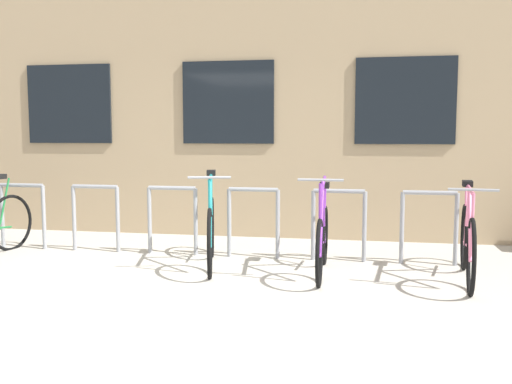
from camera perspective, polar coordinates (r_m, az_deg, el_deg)
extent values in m
plane|color=#B2ADA0|center=(5.18, -10.98, -10.68)|extent=(42.00, 42.00, 0.00)
cube|color=tan|center=(11.09, 0.79, 16.40)|extent=(28.00, 5.88, 6.97)
cube|color=black|center=(8.88, -18.25, 8.39)|extent=(1.30, 0.04, 1.14)
cube|color=black|center=(8.02, -2.83, 8.97)|extent=(1.30, 0.04, 1.14)
cube|color=black|center=(7.82, 14.76, 8.86)|extent=(1.30, 0.04, 1.14)
cylinder|color=gray|center=(8.00, -24.14, -2.23)|extent=(0.05, 0.05, 0.81)
cylinder|color=gray|center=(7.69, -20.54, -2.41)|extent=(0.05, 0.05, 0.81)
cylinder|color=gray|center=(7.80, -22.49, 0.63)|extent=(0.58, 0.05, 0.05)
cylinder|color=gray|center=(7.48, -17.81, -2.53)|extent=(0.05, 0.05, 0.81)
cylinder|color=gray|center=(7.22, -13.72, -2.71)|extent=(0.05, 0.05, 0.81)
cylinder|color=gray|center=(7.30, -15.89, 0.53)|extent=(0.58, 0.05, 0.05)
cylinder|color=gray|center=(7.07, -10.64, -2.84)|extent=(0.05, 0.05, 0.81)
cylinder|color=gray|center=(6.88, -6.08, -3.01)|extent=(0.05, 0.05, 0.81)
cylinder|color=gray|center=(6.92, -8.44, 0.40)|extent=(0.58, 0.05, 0.05)
cylinder|color=gray|center=(6.77, -2.71, -3.12)|extent=(0.05, 0.05, 0.81)
cylinder|color=gray|center=(6.66, 2.20, -3.26)|extent=(0.05, 0.05, 0.81)
cylinder|color=gray|center=(6.66, -0.28, 0.25)|extent=(0.58, 0.05, 0.05)
cylinder|color=gray|center=(6.62, 5.77, -3.35)|extent=(0.05, 0.05, 0.81)
cylinder|color=gray|center=(6.60, 10.84, -3.46)|extent=(0.05, 0.05, 0.81)
cylinder|color=gray|center=(6.55, 8.35, 0.09)|extent=(0.58, 0.05, 0.05)
cylinder|color=gray|center=(6.61, 14.45, -3.52)|extent=(0.05, 0.05, 0.81)
cylinder|color=gray|center=(6.68, 19.46, -3.58)|extent=(0.05, 0.05, 0.81)
cylinder|color=gray|center=(6.59, 17.08, -0.07)|extent=(0.58, 0.05, 0.05)
torus|color=black|center=(7.84, -23.40, -2.86)|extent=(0.16, 0.71, 0.72)
cylinder|color=#1E7238|center=(7.74, -23.95, -0.86)|extent=(0.06, 0.20, 0.58)
torus|color=black|center=(6.83, -4.45, -3.55)|extent=(0.21, 0.72, 0.73)
torus|color=black|center=(5.84, -4.67, -5.18)|extent=(0.21, 0.72, 0.73)
cylinder|color=teal|center=(6.07, -4.62, -1.93)|extent=(0.15, 0.48, 0.72)
cylinder|color=teal|center=(6.45, -4.54, -1.48)|extent=(0.12, 0.36, 0.70)
cylinder|color=teal|center=(6.19, -4.61, 1.44)|extent=(0.22, 0.76, 0.04)
cylinder|color=teal|center=(6.59, -4.50, -4.13)|extent=(0.14, 0.50, 0.08)
cylinder|color=teal|center=(6.70, -4.49, -0.99)|extent=(0.07, 0.20, 0.64)
cylinder|color=teal|center=(5.81, -4.69, -2.01)|extent=(0.05, 0.08, 0.65)
cube|color=black|center=(6.58, -4.53, 1.94)|extent=(0.14, 0.22, 0.06)
cylinder|color=gray|center=(5.80, -4.71, 1.47)|extent=(0.43, 0.13, 0.03)
torus|color=black|center=(6.49, 6.93, -4.33)|extent=(0.05, 0.68, 0.68)
torus|color=black|center=(5.53, 6.39, -6.13)|extent=(0.05, 0.68, 0.68)
cylinder|color=#722D99|center=(5.74, 6.59, -2.51)|extent=(0.04, 0.47, 0.74)
cylinder|color=#722D99|center=(6.12, 6.79, -2.54)|extent=(0.04, 0.34, 0.62)
cylinder|color=#722D99|center=(5.86, 6.72, 0.64)|extent=(0.04, 0.76, 0.15)
cylinder|color=#722D99|center=(6.26, 6.81, -4.95)|extent=(0.03, 0.49, 0.07)
cylinder|color=#722D99|center=(6.36, 6.92, -2.01)|extent=(0.03, 0.20, 0.56)
cylinder|color=#722D99|center=(5.49, 6.44, -2.63)|extent=(0.03, 0.08, 0.68)
cube|color=black|center=(6.24, 6.91, 0.69)|extent=(0.10, 0.20, 0.06)
cylinder|color=gray|center=(5.48, 6.50, 1.21)|extent=(0.44, 0.03, 0.03)
torus|color=black|center=(6.59, 20.20, -4.27)|extent=(0.12, 0.73, 0.73)
torus|color=black|center=(5.57, 20.81, -6.12)|extent=(0.12, 0.73, 0.73)
cylinder|color=pink|center=(5.80, 20.71, -2.98)|extent=(0.09, 0.50, 0.66)
cylinder|color=pink|center=(6.20, 20.47, -2.47)|extent=(0.08, 0.37, 0.64)
cylinder|color=pink|center=(5.93, 20.72, 0.24)|extent=(0.13, 0.81, 0.05)
cylinder|color=pink|center=(6.34, 20.32, -4.91)|extent=(0.08, 0.52, 0.08)
cylinder|color=pink|center=(6.46, 20.33, -1.92)|extent=(0.05, 0.20, 0.58)
cylinder|color=pink|center=(5.54, 20.90, -3.12)|extent=(0.04, 0.08, 0.58)
cube|color=black|center=(6.33, 20.48, 0.81)|extent=(0.12, 0.21, 0.06)
cylinder|color=gray|center=(5.53, 21.01, 0.21)|extent=(0.44, 0.07, 0.03)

